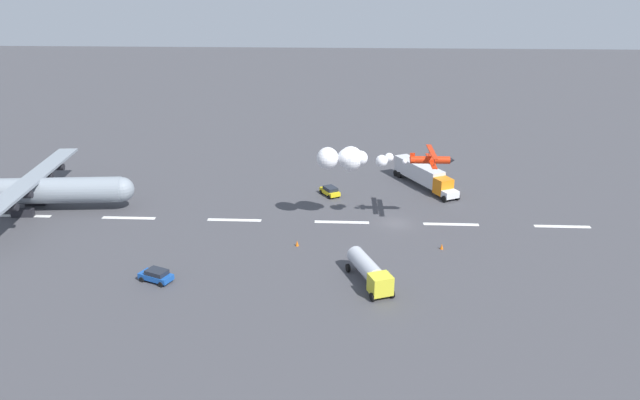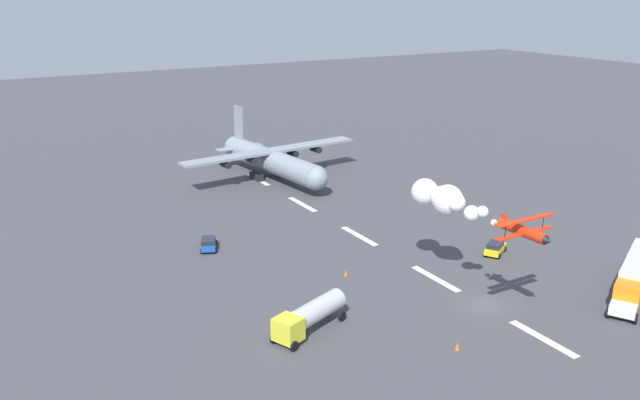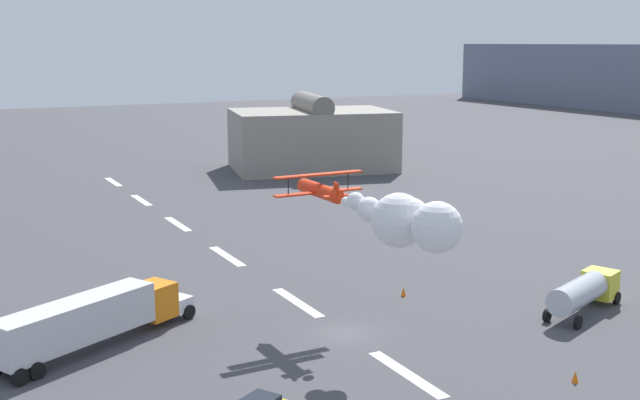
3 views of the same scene
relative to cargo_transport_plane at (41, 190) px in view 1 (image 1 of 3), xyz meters
The scene contains 15 objects.
ground_plane 54.09m from the cargo_transport_plane, behind, with size 440.00×440.00×0.00m, color #424247.
runway_stripe_3 77.91m from the cargo_transport_plane, behind, with size 8.00×0.90×0.01m, color white.
runway_stripe_4 62.03m from the cargo_transport_plane, behind, with size 8.00×0.90×0.01m, color white.
runway_stripe_5 46.16m from the cargo_transport_plane, behind, with size 8.00×0.90×0.01m, color white.
runway_stripe_6 30.35m from the cargo_transport_plane, behind, with size 8.00×0.90×0.01m, color white.
runway_stripe_7 14.75m from the cargo_transport_plane, behind, with size 8.00×0.90×0.01m, color white.
runway_stripe_8 4.50m from the cargo_transport_plane, 54.23° to the left, with size 8.00×0.90×0.01m, color white.
cargo_transport_plane is the anchor object (origin of this frame).
stunt_biplane_red 47.94m from the cargo_transport_plane, behind, with size 19.33×7.21×3.44m.
semi_truck_orange 61.23m from the cargo_transport_plane, 166.65° to the right, with size 9.87×15.25×3.70m.
fuel_tanker_truck 53.79m from the cargo_transport_plane, 156.99° to the left, with size 5.66×9.04×2.90m.
followme_car_yellow 44.79m from the cargo_transport_plane, 168.64° to the right, with size 3.61×4.39×1.52m.
airport_staff_sedan 32.68m from the cargo_transport_plane, 138.40° to the left, with size 4.41×3.23×1.52m.
traffic_cone_near 60.41m from the cargo_transport_plane, 169.57° to the left, with size 0.44×0.44×0.75m, color orange.
traffic_cone_far 41.70m from the cargo_transport_plane, 164.77° to the left, with size 0.44×0.44×0.75m, color orange.
Camera 1 is at (7.00, 81.25, 34.20)m, focal length 33.71 mm.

